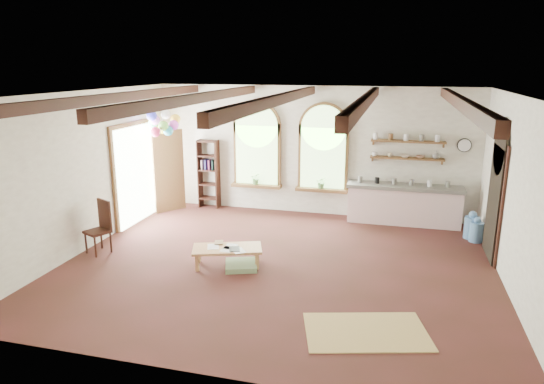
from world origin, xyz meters
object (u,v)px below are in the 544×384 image
(kitchen_counter, at_px, (404,204))
(side_chair, at_px, (99,238))
(balloon_cluster, at_px, (162,124))
(coffee_table, at_px, (227,250))

(kitchen_counter, relative_size, side_chair, 2.50)
(balloon_cluster, bearing_deg, kitchen_counter, 9.34)
(side_chair, height_order, balloon_cluster, balloon_cluster)
(kitchen_counter, relative_size, coffee_table, 1.91)
(side_chair, relative_size, balloon_cluster, 0.93)
(kitchen_counter, relative_size, balloon_cluster, 2.33)
(side_chair, bearing_deg, coffee_table, 0.21)
(kitchen_counter, bearing_deg, coffee_table, -132.76)
(kitchen_counter, xyz_separation_m, side_chair, (-5.94, -3.48, -0.17))
(kitchen_counter, height_order, balloon_cluster, balloon_cluster)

